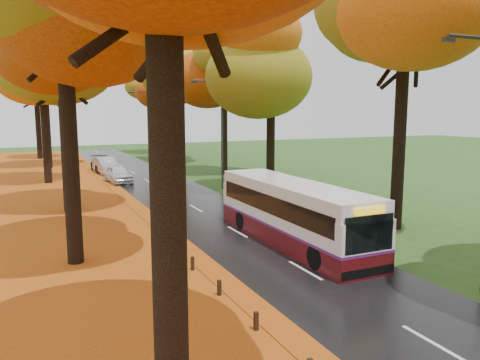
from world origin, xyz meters
TOP-DOWN VIEW (x-y plane):
  - road at (0.00, 25.00)m, footprint 6.50×90.00m
  - centre_line at (0.00, 25.00)m, footprint 0.12×90.00m
  - leaf_verge at (-9.00, 25.00)m, footprint 12.00×90.00m
  - leaf_drift at (-3.05, 25.00)m, footprint 0.90×90.00m
  - trees_left at (-7.18, 27.06)m, footprint 9.20×74.00m
  - trees_right at (7.19, 26.91)m, footprint 9.30×74.20m
  - streetlamp_mid at (3.95, 30.00)m, footprint 2.45×0.18m
  - streetlamp_far at (3.95, 52.00)m, footprint 2.45×0.18m
  - bus at (1.46, 15.34)m, footprint 2.34×10.17m
  - car_white at (-2.35, 36.19)m, footprint 2.03×4.21m
  - car_silver at (-2.35, 42.25)m, footprint 1.97×4.67m
  - car_dark at (-2.32, 44.26)m, footprint 2.00×4.76m

SIDE VIEW (x-z plane):
  - leaf_verge at x=-9.00m, z-range 0.00..0.02m
  - road at x=0.00m, z-range 0.00..0.04m
  - leaf_drift at x=-3.05m, z-range 0.04..0.05m
  - centre_line at x=0.00m, z-range 0.04..0.05m
  - car_dark at x=-2.32m, z-range 0.04..1.41m
  - car_white at x=-2.35m, z-range 0.04..1.43m
  - car_silver at x=-2.35m, z-range 0.04..1.54m
  - bus at x=1.46m, z-range 0.10..2.78m
  - streetlamp_mid at x=3.95m, z-range 0.71..8.71m
  - streetlamp_far at x=3.95m, z-range 0.71..8.71m
  - trees_left at x=-7.18m, z-range 2.59..16.48m
  - trees_right at x=7.19m, z-range 2.71..16.67m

